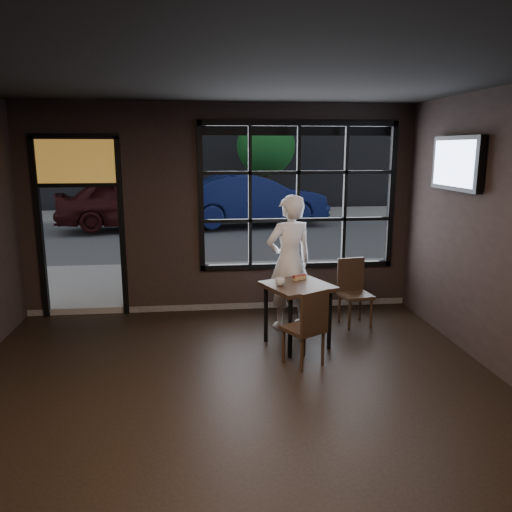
{
  "coord_description": "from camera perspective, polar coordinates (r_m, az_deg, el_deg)",
  "views": [
    {
      "loc": [
        -0.3,
        -4.14,
        2.53
      ],
      "look_at": [
        0.4,
        2.2,
        1.15
      ],
      "focal_mm": 35.0,
      "sensor_mm": 36.0,
      "label": 1
    }
  ],
  "objects": [
    {
      "name": "maroon_car",
      "position": [
        16.15,
        -14.0,
        5.98
      ],
      "size": [
        4.85,
        2.68,
        1.56
      ],
      "primitive_type": "imported",
      "rotation": [
        0.0,
        0.0,
        1.76
      ],
      "color": "black",
      "rests_on": "street_asphalt"
    },
    {
      "name": "chair_near",
      "position": [
        5.97,
        5.45,
        -8.0
      ],
      "size": [
        0.56,
        0.56,
        0.94
      ],
      "primitive_type": "cube",
      "rotation": [
        0.0,
        0.0,
        3.67
      ],
      "color": "black",
      "rests_on": "floor"
    },
    {
      "name": "building_across",
      "position": [
        27.6,
        -6.03,
        22.51
      ],
      "size": [
        28.0,
        12.0,
        15.0
      ],
      "primitive_type": "cube",
      "color": "#5B5956",
      "rests_on": "ground"
    },
    {
      "name": "tv",
      "position": [
        6.9,
        21.97,
        9.8
      ],
      "size": [
        0.13,
        1.16,
        0.68
      ],
      "primitive_type": "cube",
      "color": "black",
      "rests_on": "wall_right"
    },
    {
      "name": "man",
      "position": [
        7.06,
        3.82,
        -0.71
      ],
      "size": [
        0.8,
        0.64,
        1.91
      ],
      "primitive_type": "imported",
      "rotation": [
        0.0,
        0.0,
        3.44
      ],
      "color": "white",
      "rests_on": "floor"
    },
    {
      "name": "floor",
      "position": [
        4.87,
        -1.95,
        -19.25
      ],
      "size": [
        6.0,
        7.0,
        0.02
      ],
      "primitive_type": "cube",
      "color": "black",
      "rests_on": "ground"
    },
    {
      "name": "ceiling",
      "position": [
        4.21,
        -2.29,
        21.5
      ],
      "size": [
        6.0,
        7.0,
        0.02
      ],
      "primitive_type": "cube",
      "color": "black",
      "rests_on": "ground"
    },
    {
      "name": "chair_window",
      "position": [
        7.36,
        11.33,
        -4.18
      ],
      "size": [
        0.48,
        0.48,
        0.97
      ],
      "primitive_type": "cube",
      "rotation": [
        0.0,
        0.0,
        0.16
      ],
      "color": "black",
      "rests_on": "floor"
    },
    {
      "name": "cafe_table",
      "position": [
        6.54,
        4.74,
        -6.7
      ],
      "size": [
        1.0,
        1.0,
        0.83
      ],
      "primitive_type": "cube",
      "rotation": [
        0.0,
        0.0,
        0.39
      ],
      "color": "black",
      "rests_on": "floor"
    },
    {
      "name": "cup",
      "position": [
        6.33,
        2.8,
        -2.98
      ],
      "size": [
        0.14,
        0.14,
        0.1
      ],
      "primitive_type": "imported",
      "rotation": [
        0.0,
        0.0,
        0.13
      ],
      "color": "silver",
      "rests_on": "cafe_table"
    },
    {
      "name": "tree_right",
      "position": [
        18.92,
        1.14,
        12.43
      ],
      "size": [
        2.17,
        2.17,
        3.7
      ],
      "color": "#332114",
      "rests_on": "street_asphalt"
    },
    {
      "name": "tree_left",
      "position": [
        18.86,
        -14.72,
        13.79
      ],
      "size": [
        2.65,
        2.65,
        4.51
      ],
      "color": "#332114",
      "rests_on": "street_asphalt"
    },
    {
      "name": "stained_transom",
      "position": [
        7.85,
        -19.87,
        10.18
      ],
      "size": [
        1.2,
        0.06,
        0.7
      ],
      "primitive_type": "cube",
      "color": "orange",
      "rests_on": "ground"
    },
    {
      "name": "window_frame",
      "position": [
        7.82,
        4.82,
        6.8
      ],
      "size": [
        3.06,
        0.12,
        2.28
      ],
      "primitive_type": "cube",
      "color": "black",
      "rests_on": "ground"
    },
    {
      "name": "navy_car",
      "position": [
        16.38,
        -0.56,
        6.52
      ],
      "size": [
        5.14,
        2.61,
        1.62
      ],
      "primitive_type": "imported",
      "rotation": [
        0.0,
        0.0,
        1.76
      ],
      "color": "#111A51",
      "rests_on": "street_asphalt"
    },
    {
      "name": "hotdog",
      "position": [
        6.64,
        4.99,
        -2.44
      ],
      "size": [
        0.22,
        0.16,
        0.06
      ],
      "primitive_type": null,
      "rotation": [
        0.0,
        0.0,
        0.44
      ],
      "color": "tan",
      "rests_on": "cafe_table"
    },
    {
      "name": "street_asphalt",
      "position": [
        28.26,
        -5.71,
        6.96
      ],
      "size": [
        60.0,
        41.0,
        0.04
      ],
      "primitive_type": "cube",
      "color": "#545456",
      "rests_on": "ground"
    }
  ]
}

